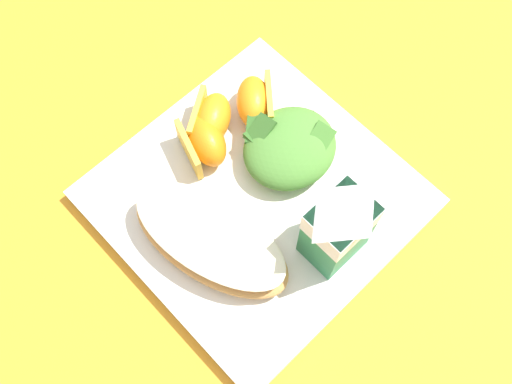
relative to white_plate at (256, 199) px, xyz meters
The scene contains 8 objects.
ground 0.01m from the white_plate, ahead, with size 3.00×3.00×0.00m, color orange.
white_plate is the anchor object (origin of this frame).
cheesy_pizza_bread 0.07m from the white_plate, ahead, with size 0.12×0.18×0.04m.
green_salad_pile 0.06m from the white_plate, behind, with size 0.10×0.10×0.04m.
milk_carton 0.11m from the white_plate, 100.76° to the left, with size 0.06×0.05×0.11m.
orange_wedge_front 0.10m from the white_plate, 133.36° to the right, with size 0.07×0.07×0.04m.
orange_wedge_middle 0.10m from the white_plate, 102.96° to the right, with size 0.07×0.06×0.04m.
orange_wedge_rear 0.08m from the white_plate, 85.34° to the right, with size 0.05×0.07×0.04m.
Camera 1 is at (0.16, 0.17, 0.58)m, focal length 41.78 mm.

